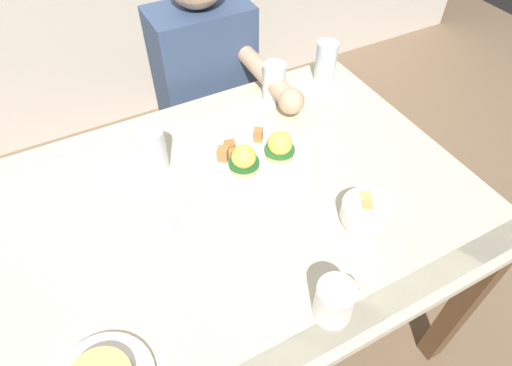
{
  "coord_description": "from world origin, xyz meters",
  "views": [
    {
      "loc": [
        -0.3,
        -0.65,
        1.58
      ],
      "look_at": [
        0.04,
        0.0,
        0.78
      ],
      "focal_mm": 30.08,
      "sensor_mm": 36.0,
      "label": 1
    }
  ],
  "objects_px": {
    "dining_table": "(242,224)",
    "coffee_mug": "(335,300)",
    "eggs_benedict_plate": "(260,156)",
    "water_glass_far": "(326,64)",
    "diner_person": "(210,90)",
    "fork": "(179,211)",
    "water_glass_extra": "(274,84)",
    "fruit_bowl": "(366,212)",
    "water_glass_near": "(152,152)"
  },
  "relations": [
    {
      "from": "water_glass_far",
      "to": "water_glass_extra",
      "type": "relative_size",
      "value": 1.1
    },
    {
      "from": "dining_table",
      "to": "water_glass_far",
      "type": "distance_m",
      "value": 0.63
    },
    {
      "from": "dining_table",
      "to": "eggs_benedict_plate",
      "type": "distance_m",
      "value": 0.19
    },
    {
      "from": "eggs_benedict_plate",
      "to": "water_glass_extra",
      "type": "distance_m",
      "value": 0.31
    },
    {
      "from": "fork",
      "to": "coffee_mug",
      "type": "bearing_deg",
      "value": -65.04
    },
    {
      "from": "dining_table",
      "to": "water_glass_far",
      "type": "bearing_deg",
      "value": 35.7
    },
    {
      "from": "water_glass_extra",
      "to": "diner_person",
      "type": "height_order",
      "value": "diner_person"
    },
    {
      "from": "dining_table",
      "to": "coffee_mug",
      "type": "distance_m",
      "value": 0.4
    },
    {
      "from": "water_glass_far",
      "to": "fork",
      "type": "bearing_deg",
      "value": -154.03
    },
    {
      "from": "eggs_benedict_plate",
      "to": "water_glass_near",
      "type": "distance_m",
      "value": 0.29
    },
    {
      "from": "water_glass_extra",
      "to": "diner_person",
      "type": "xyz_separation_m",
      "value": [
        -0.12,
        0.26,
        -0.14
      ]
    },
    {
      "from": "dining_table",
      "to": "fork",
      "type": "height_order",
      "value": "fork"
    },
    {
      "from": "dining_table",
      "to": "water_glass_far",
      "type": "height_order",
      "value": "water_glass_far"
    },
    {
      "from": "eggs_benedict_plate",
      "to": "diner_person",
      "type": "height_order",
      "value": "diner_person"
    },
    {
      "from": "water_glass_far",
      "to": "diner_person",
      "type": "relative_size",
      "value": 0.12
    },
    {
      "from": "water_glass_extra",
      "to": "diner_person",
      "type": "bearing_deg",
      "value": 114.56
    },
    {
      "from": "coffee_mug",
      "to": "water_glass_near",
      "type": "relative_size",
      "value": 0.89
    },
    {
      "from": "water_glass_near",
      "to": "water_glass_extra",
      "type": "distance_m",
      "value": 0.46
    },
    {
      "from": "eggs_benedict_plate",
      "to": "diner_person",
      "type": "bearing_deg",
      "value": 82.85
    },
    {
      "from": "dining_table",
      "to": "fruit_bowl",
      "type": "xyz_separation_m",
      "value": [
        0.24,
        -0.2,
        0.14
      ]
    },
    {
      "from": "water_glass_extra",
      "to": "fruit_bowl",
      "type": "bearing_deg",
      "value": -95.24
    },
    {
      "from": "water_glass_extra",
      "to": "diner_person",
      "type": "relative_size",
      "value": 0.11
    },
    {
      "from": "dining_table",
      "to": "coffee_mug",
      "type": "relative_size",
      "value": 10.76
    },
    {
      "from": "fork",
      "to": "diner_person",
      "type": "xyz_separation_m",
      "value": [
        0.32,
        0.56,
        -0.09
      ]
    },
    {
      "from": "fruit_bowl",
      "to": "eggs_benedict_plate",
      "type": "bearing_deg",
      "value": 114.44
    },
    {
      "from": "fork",
      "to": "diner_person",
      "type": "relative_size",
      "value": 0.11
    },
    {
      "from": "coffee_mug",
      "to": "water_glass_far",
      "type": "xyz_separation_m",
      "value": [
        0.46,
        0.72,
        0.01
      ]
    },
    {
      "from": "fruit_bowl",
      "to": "coffee_mug",
      "type": "xyz_separation_m",
      "value": [
        -0.21,
        -0.16,
        0.02
      ]
    },
    {
      "from": "dining_table",
      "to": "diner_person",
      "type": "height_order",
      "value": "diner_person"
    },
    {
      "from": "eggs_benedict_plate",
      "to": "water_glass_far",
      "type": "xyz_separation_m",
      "value": [
        0.39,
        0.26,
        0.03
      ]
    },
    {
      "from": "dining_table",
      "to": "water_glass_near",
      "type": "xyz_separation_m",
      "value": [
        -0.16,
        0.22,
        0.16
      ]
    },
    {
      "from": "eggs_benedict_plate",
      "to": "water_glass_extra",
      "type": "bearing_deg",
      "value": 53.35
    },
    {
      "from": "fork",
      "to": "diner_person",
      "type": "height_order",
      "value": "diner_person"
    },
    {
      "from": "water_glass_far",
      "to": "coffee_mug",
      "type": "bearing_deg",
      "value": -122.76
    },
    {
      "from": "eggs_benedict_plate",
      "to": "water_glass_extra",
      "type": "xyz_separation_m",
      "value": [
        0.18,
        0.25,
        0.03
      ]
    },
    {
      "from": "water_glass_far",
      "to": "diner_person",
      "type": "height_order",
      "value": "diner_person"
    },
    {
      "from": "water_glass_near",
      "to": "fork",
      "type": "bearing_deg",
      "value": -90.41
    },
    {
      "from": "water_glass_near",
      "to": "water_glass_far",
      "type": "xyz_separation_m",
      "value": [
        0.65,
        0.13,
        0.0
      ]
    },
    {
      "from": "water_glass_far",
      "to": "diner_person",
      "type": "distance_m",
      "value": 0.43
    },
    {
      "from": "water_glass_near",
      "to": "dining_table",
      "type": "bearing_deg",
      "value": -54.5
    },
    {
      "from": "water_glass_near",
      "to": "diner_person",
      "type": "bearing_deg",
      "value": 49.81
    },
    {
      "from": "dining_table",
      "to": "fork",
      "type": "bearing_deg",
      "value": 166.72
    },
    {
      "from": "dining_table",
      "to": "diner_person",
      "type": "xyz_separation_m",
      "value": [
        0.17,
        0.6,
        0.02
      ]
    },
    {
      "from": "eggs_benedict_plate",
      "to": "coffee_mug",
      "type": "bearing_deg",
      "value": -99.19
    },
    {
      "from": "eggs_benedict_plate",
      "to": "coffee_mug",
      "type": "relative_size",
      "value": 2.42
    },
    {
      "from": "water_glass_far",
      "to": "dining_table",
      "type": "bearing_deg",
      "value": -144.3
    },
    {
      "from": "dining_table",
      "to": "fruit_bowl",
      "type": "height_order",
      "value": "fruit_bowl"
    },
    {
      "from": "dining_table",
      "to": "fruit_bowl",
      "type": "bearing_deg",
      "value": -40.0
    },
    {
      "from": "diner_person",
      "to": "water_glass_extra",
      "type": "bearing_deg",
      "value": -65.44
    },
    {
      "from": "fruit_bowl",
      "to": "water_glass_far",
      "type": "distance_m",
      "value": 0.61
    }
  ]
}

